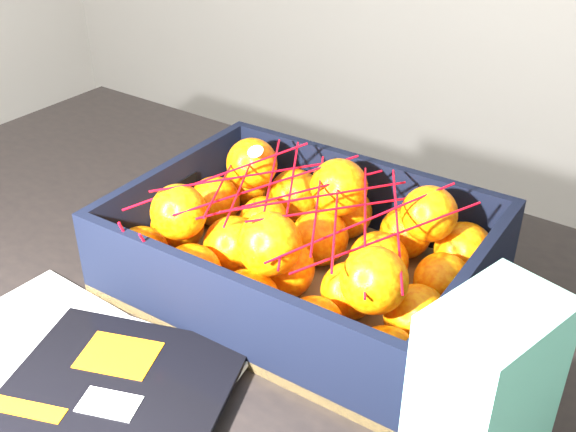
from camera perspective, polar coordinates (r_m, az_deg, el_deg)
The scene contains 6 objects.
table at distance 0.88m, azimuth -7.54°, elevation -11.28°, with size 1.22×0.84×0.75m.
magazine_stack at distance 0.70m, azimuth -18.69°, elevation -14.61°, with size 0.39×0.33×0.02m.
produce_crate at distance 0.80m, azimuth 1.18°, elevation -3.85°, with size 0.40×0.30×0.11m.
clementine_heap at distance 0.79m, azimuth 1.24°, elevation -2.33°, with size 0.38×0.29×0.12m.
mesh_net at distance 0.76m, azimuth 0.51°, elevation 1.10°, with size 0.33×0.27×0.10m.
retail_carton at distance 0.59m, azimuth 15.89°, elevation -13.74°, with size 0.08×0.11×0.17m, color silver.
Camera 1 is at (0.64, -0.28, 1.24)m, focal length 43.18 mm.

